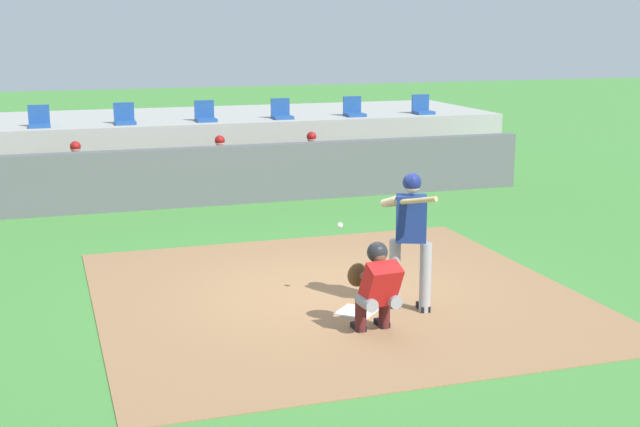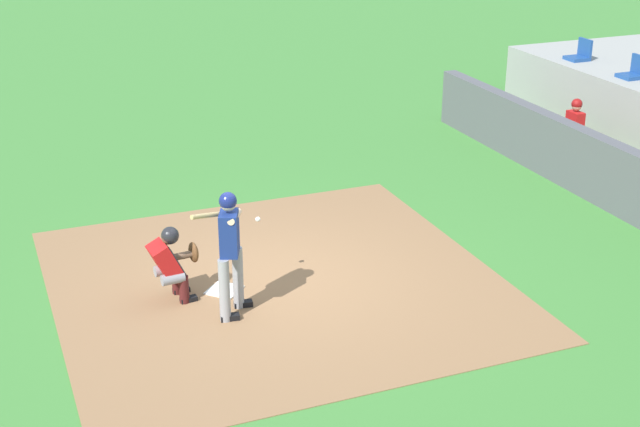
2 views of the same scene
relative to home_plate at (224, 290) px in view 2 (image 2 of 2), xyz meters
The scene contains 9 objects.
ground_plane 0.80m from the home_plate, 90.00° to the left, with size 80.00×80.00×0.00m, color #428438.
dirt_infield 0.80m from the home_plate, 90.00° to the left, with size 6.40×6.40×0.01m, color #936B47.
home_plate is the anchor object (origin of this frame).
batter_at_plate 1.23m from the home_plate, ahead, with size 0.58×0.88×1.80m.
catcher_crouched 0.93m from the home_plate, 92.04° to the right, with size 0.51×1.66×1.13m.
dugout_wall 7.32m from the home_plate, 90.00° to the left, with size 13.00×0.30×1.20m, color #59595E.
dugout_player_0 8.72m from the home_plate, 110.50° to the left, with size 0.49×0.70×1.30m.
stadium_seat_0 11.70m from the home_plate, 118.69° to the left, with size 0.46×0.46×0.48m.
stadium_seat_1 10.94m from the home_plate, 110.05° to the left, with size 0.46×0.46×0.48m.
Camera 2 is at (11.42, -3.85, 6.04)m, focal length 50.80 mm.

